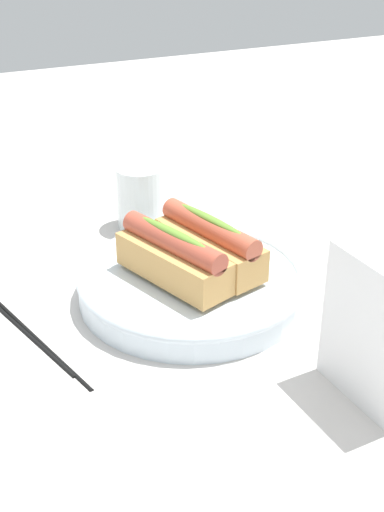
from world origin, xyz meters
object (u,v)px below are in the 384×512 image
object	(u,v)px
serving_bowl	(192,283)
chopstick_near	(39,341)
hotdog_back	(210,243)
napkin_box	(377,330)
water_glass	(141,199)
chopstick_far	(23,329)
hotdog_front	(173,257)

from	to	relation	value
serving_bowl	chopstick_near	xyz separation A→B (m)	(0.02, -0.19, -0.02)
serving_bowl	hotdog_back	world-z (taller)	hotdog_back
serving_bowl	napkin_box	xyz separation A→B (m)	(0.23, 0.09, 0.06)
hotdog_back	water_glass	world-z (taller)	hotdog_back
hotdog_back	chopstick_far	size ratio (longest dim) A/B	0.72
chopstick_near	chopstick_far	size ratio (longest dim) A/B	1.00
hotdog_front	chopstick_far	world-z (taller)	hotdog_front
water_glass	chopstick_far	distance (m)	0.29
napkin_box	chopstick_near	world-z (taller)	napkin_box
water_glass	chopstick_near	xyz separation A→B (m)	(0.23, -0.20, -0.04)
napkin_box	chopstick_far	size ratio (longest dim) A/B	0.68
serving_bowl	water_glass	world-z (taller)	water_glass
hotdog_front	chopstick_far	xyz separation A→B (m)	(-0.02, -0.18, -0.06)
chopstick_near	serving_bowl	bearing A→B (deg)	80.50
hotdog_back	chopstick_near	size ratio (longest dim) A/B	0.72
water_glass	napkin_box	size ratio (longest dim) A/B	0.60
water_glass	chopstick_far	world-z (taller)	water_glass
chopstick_near	chopstick_far	xyz separation A→B (m)	(-0.03, -0.01, 0.00)
serving_bowl	napkin_box	world-z (taller)	napkin_box
chopstick_near	chopstick_far	bearing A→B (deg)	-173.69
hotdog_back	water_glass	bearing A→B (deg)	-175.61
hotdog_back	chopstick_near	bearing A→B (deg)	-82.81
serving_bowl	chopstick_far	size ratio (longest dim) A/B	1.25
water_glass	chopstick_near	distance (m)	0.31
hotdog_back	water_glass	xyz separation A→B (m)	(-0.20, -0.02, -0.02)
hotdog_front	water_glass	world-z (taller)	hotdog_front
water_glass	hotdog_back	bearing A→B (deg)	4.39
napkin_box	chopstick_far	distance (m)	0.39
serving_bowl	chopstick_near	bearing A→B (deg)	-84.01
napkin_box	chopstick_near	bearing A→B (deg)	-131.70
hotdog_back	chopstick_near	world-z (taller)	hotdog_back
hotdog_front	hotdog_back	xyz separation A→B (m)	(-0.01, 0.05, 0.00)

